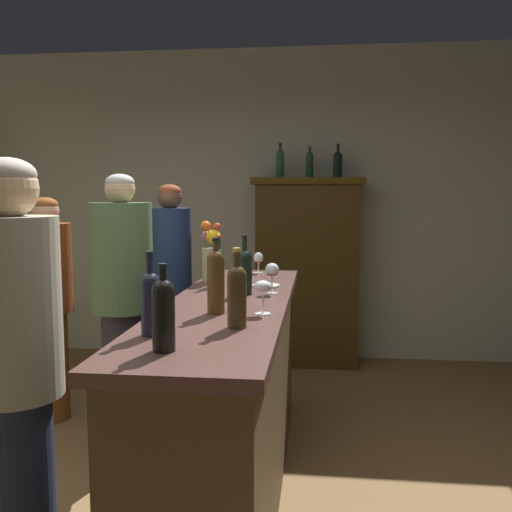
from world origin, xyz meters
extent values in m
cube|color=#BBBA9D|center=(0.00, 2.99, 1.45)|extent=(5.35, 0.12, 2.91)
cube|color=#4C3C25|center=(0.38, 0.29, 0.49)|extent=(0.51, 2.24, 0.99)
cube|color=#52342F|center=(0.38, 0.29, 1.01)|extent=(0.58, 2.33, 0.05)
cube|color=#422D0F|center=(0.71, 2.69, 0.85)|extent=(0.91, 0.36, 1.71)
cube|color=#483308|center=(0.71, 2.69, 1.68)|extent=(0.99, 0.42, 0.06)
cylinder|color=#433319|center=(0.50, -0.27, 1.14)|extent=(0.08, 0.08, 0.21)
sphere|color=#433319|center=(0.50, -0.27, 1.24)|extent=(0.08, 0.08, 0.08)
cylinder|color=#433319|center=(0.50, -0.27, 1.29)|extent=(0.03, 0.03, 0.09)
cylinder|color=gold|center=(0.50, -0.27, 1.34)|extent=(0.03, 0.03, 0.02)
cylinder|color=black|center=(0.43, 0.46, 1.13)|extent=(0.08, 0.08, 0.20)
sphere|color=black|center=(0.43, 0.46, 1.23)|extent=(0.08, 0.08, 0.08)
cylinder|color=black|center=(0.43, 0.46, 1.28)|extent=(0.03, 0.03, 0.10)
cylinder|color=black|center=(0.43, 0.46, 1.34)|extent=(0.03, 0.03, 0.02)
cylinder|color=black|center=(0.30, -0.62, 1.14)|extent=(0.08, 0.08, 0.20)
sphere|color=black|center=(0.30, -0.62, 1.24)|extent=(0.08, 0.08, 0.08)
cylinder|color=black|center=(0.30, -0.62, 1.28)|extent=(0.03, 0.03, 0.07)
cylinder|color=black|center=(0.30, -0.62, 1.32)|extent=(0.03, 0.03, 0.02)
cylinder|color=#202539|center=(0.20, -0.42, 1.14)|extent=(0.07, 0.07, 0.20)
sphere|color=#202539|center=(0.20, -0.42, 1.24)|extent=(0.07, 0.07, 0.07)
cylinder|color=#202539|center=(0.20, -0.42, 1.29)|extent=(0.03, 0.03, 0.10)
cylinder|color=black|center=(0.20, -0.42, 1.34)|extent=(0.03, 0.03, 0.02)
cylinder|color=#1F3222|center=(0.24, 0.73, 1.13)|extent=(0.07, 0.07, 0.18)
sphere|color=#1F3222|center=(0.24, 0.73, 1.22)|extent=(0.07, 0.07, 0.07)
cylinder|color=#1F3222|center=(0.24, 0.73, 1.26)|extent=(0.03, 0.03, 0.09)
cylinder|color=red|center=(0.24, 0.73, 1.31)|extent=(0.03, 0.03, 0.02)
cylinder|color=#4A3314|center=(0.37, -0.01, 1.16)|extent=(0.08, 0.08, 0.24)
sphere|color=#4A3314|center=(0.37, -0.01, 1.28)|extent=(0.08, 0.08, 0.08)
cylinder|color=#4A3314|center=(0.37, -0.01, 1.31)|extent=(0.03, 0.03, 0.08)
cylinder|color=black|center=(0.37, -0.01, 1.36)|extent=(0.03, 0.03, 0.02)
cylinder|color=white|center=(0.41, 1.27, 1.04)|extent=(0.07, 0.07, 0.00)
cylinder|color=white|center=(0.41, 1.27, 1.07)|extent=(0.01, 0.01, 0.06)
ellipsoid|color=white|center=(0.41, 1.27, 1.14)|extent=(0.06, 0.06, 0.07)
ellipsoid|color=maroon|center=(0.41, 1.27, 1.12)|extent=(0.05, 0.05, 0.03)
cylinder|color=white|center=(0.57, 0.51, 1.04)|extent=(0.07, 0.07, 0.00)
cylinder|color=white|center=(0.57, 0.51, 1.08)|extent=(0.01, 0.01, 0.09)
ellipsoid|color=white|center=(0.57, 0.51, 1.16)|extent=(0.07, 0.07, 0.07)
ellipsoid|color=maroon|center=(0.57, 0.51, 1.14)|extent=(0.06, 0.06, 0.03)
cylinder|color=white|center=(0.57, -0.01, 1.04)|extent=(0.07, 0.07, 0.00)
cylinder|color=white|center=(0.57, -0.01, 1.08)|extent=(0.01, 0.01, 0.09)
ellipsoid|color=white|center=(0.57, -0.01, 1.16)|extent=(0.08, 0.08, 0.06)
cylinder|color=tan|center=(0.17, 0.88, 1.14)|extent=(0.11, 0.11, 0.20)
cylinder|color=#38602D|center=(0.21, 0.88, 1.26)|extent=(0.01, 0.01, 0.21)
sphere|color=#C63E22|center=(0.21, 0.88, 1.37)|extent=(0.04, 0.04, 0.04)
cylinder|color=#38602D|center=(0.19, 0.91, 1.23)|extent=(0.01, 0.01, 0.15)
sphere|color=orange|center=(0.19, 0.91, 1.31)|extent=(0.07, 0.07, 0.07)
cylinder|color=#38602D|center=(0.14, 0.90, 1.23)|extent=(0.01, 0.01, 0.15)
sphere|color=#C75986|center=(0.14, 0.90, 1.31)|extent=(0.06, 0.06, 0.06)
cylinder|color=#38602D|center=(0.15, 0.85, 1.26)|extent=(0.01, 0.01, 0.22)
sphere|color=orange|center=(0.15, 0.85, 1.37)|extent=(0.06, 0.06, 0.06)
cylinder|color=#38602D|center=(0.19, 0.86, 1.23)|extent=(0.01, 0.01, 0.15)
sphere|color=yellow|center=(0.19, 0.86, 1.31)|extent=(0.09, 0.09, 0.09)
cylinder|color=white|center=(0.52, 0.72, 1.04)|extent=(0.15, 0.15, 0.01)
cylinder|color=#244B2E|center=(0.45, 2.69, 1.81)|extent=(0.07, 0.07, 0.21)
sphere|color=#244B2E|center=(0.45, 2.69, 1.92)|extent=(0.07, 0.07, 0.07)
cylinder|color=#244B2E|center=(0.45, 2.69, 1.96)|extent=(0.03, 0.03, 0.08)
cylinder|color=black|center=(0.45, 2.69, 2.00)|extent=(0.03, 0.03, 0.02)
cylinder|color=#1B3B19|center=(0.72, 2.69, 1.80)|extent=(0.07, 0.07, 0.20)
sphere|color=#1B3B19|center=(0.72, 2.69, 1.90)|extent=(0.07, 0.07, 0.07)
cylinder|color=#1B3B19|center=(0.72, 2.69, 1.94)|extent=(0.02, 0.02, 0.07)
cylinder|color=red|center=(0.72, 2.69, 1.98)|extent=(0.03, 0.03, 0.02)
cylinder|color=black|center=(0.97, 2.69, 1.80)|extent=(0.08, 0.08, 0.19)
sphere|color=black|center=(0.97, 2.69, 1.89)|extent=(0.08, 0.08, 0.08)
cylinder|color=black|center=(0.97, 2.69, 1.94)|extent=(0.03, 0.03, 0.10)
cylinder|color=black|center=(0.97, 2.69, 1.99)|extent=(0.03, 0.03, 0.02)
cylinder|color=#202844|center=(-0.24, -0.61, 0.43)|extent=(0.24, 0.24, 0.85)
cylinder|color=#9F9C85|center=(-0.24, -0.61, 1.17)|extent=(0.33, 0.33, 0.63)
sphere|color=#E3B485|center=(-0.24, -0.61, 1.58)|extent=(0.21, 0.21, 0.21)
ellipsoid|color=#BCA99C|center=(-0.24, -0.61, 1.62)|extent=(0.20, 0.20, 0.11)
cylinder|color=brown|center=(-1.02, 1.19, 0.38)|extent=(0.24, 0.24, 0.76)
cylinder|color=maroon|center=(-1.02, 1.19, 1.06)|extent=(0.33, 0.33, 0.60)
sphere|color=#E0A983|center=(-1.02, 1.19, 1.45)|extent=(0.18, 0.18, 0.18)
ellipsoid|color=#944B1F|center=(-1.02, 1.19, 1.49)|extent=(0.18, 0.18, 0.10)
cylinder|color=#B9B197|center=(-0.27, 1.60, 0.42)|extent=(0.22, 0.22, 0.84)
cylinder|color=navy|center=(-0.27, 1.60, 1.15)|extent=(0.30, 0.30, 0.62)
sphere|color=brown|center=(-0.27, 1.60, 1.54)|extent=(0.18, 0.18, 0.18)
ellipsoid|color=#9A4826|center=(-0.27, 1.60, 1.58)|extent=(0.17, 0.17, 0.10)
cylinder|color=#2C2935|center=(-0.34, 0.77, 0.43)|extent=(0.26, 0.26, 0.87)
cylinder|color=#4F6B43|center=(-0.34, 0.77, 1.19)|extent=(0.36, 0.36, 0.64)
sphere|color=#D7AB80|center=(-0.34, 0.77, 1.59)|extent=(0.18, 0.18, 0.18)
ellipsoid|color=#B0AFA9|center=(-0.34, 0.77, 1.63)|extent=(0.17, 0.17, 0.10)
camera|label=1|loc=(0.82, -2.41, 1.56)|focal=39.50mm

